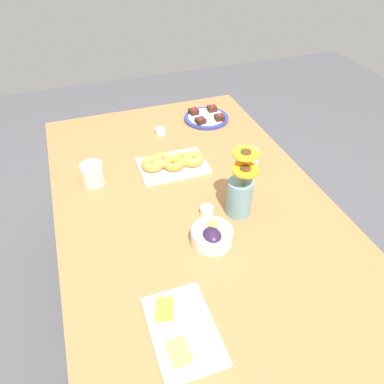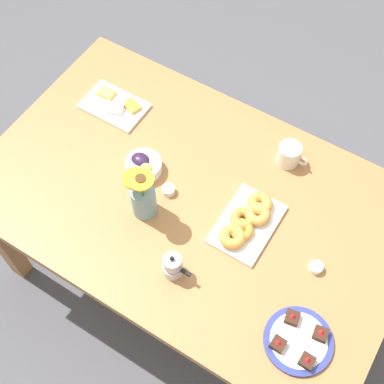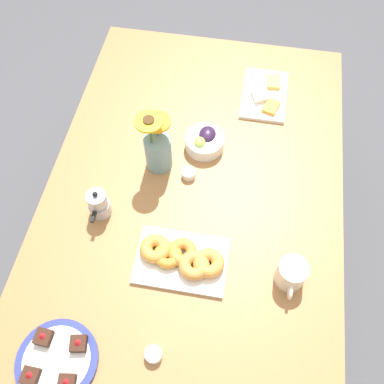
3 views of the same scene
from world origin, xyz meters
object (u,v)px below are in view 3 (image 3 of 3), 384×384
dining_table (192,210)px  coffee_mug (291,274)px  flower_vase (158,149)px  croissant_platter (182,258)px  grape_bowl (205,141)px  dessert_plate (57,361)px  jam_cup_honey (153,354)px  cheese_platter (265,95)px  jam_cup_berry (189,173)px  moka_pot (99,204)px

dining_table → coffee_mug: (0.23, 0.33, 0.13)m
flower_vase → dining_table: bearing=49.2°
croissant_platter → coffee_mug: bearing=89.7°
grape_bowl → dessert_plate: grape_bowl is taller
coffee_mug → jam_cup_honey: bearing=-51.3°
dining_table → grape_bowl: (-0.22, 0.01, 0.12)m
cheese_platter → jam_cup_berry: cheese_platter is taller
coffee_mug → jam_cup_berry: 0.48m
jam_cup_honey → dessert_plate: dessert_plate is taller
dining_table → jam_cup_berry: 0.14m
dining_table → grape_bowl: 0.25m
moka_pot → jam_cup_berry: bearing=125.9°
cheese_platter → moka_pot: moka_pot is taller
cheese_platter → croissant_platter: 0.75m
coffee_mug → cheese_platter: bearing=-169.7°
coffee_mug → dessert_plate: coffee_mug is taller
flower_vase → moka_pot: (0.22, -0.15, -0.04)m
jam_cup_honey → jam_cup_berry: 0.60m
cheese_platter → jam_cup_honey: size_ratio=5.42×
grape_bowl → flower_vase: 0.19m
moka_pot → cheese_platter: bearing=140.9°
moka_pot → dining_table: bearing=109.4°
jam_cup_berry → dining_table: bearing=16.8°
croissant_platter → cheese_platter: bearing=165.1°
dining_table → moka_pot: moka_pot is taller
moka_pot → jam_cup_honey: bearing=33.0°
coffee_mug → grape_bowl: size_ratio=0.89×
dining_table → flower_vase: size_ratio=6.34×
flower_vase → cheese_platter: bearing=138.4°
jam_cup_berry → moka_pot: (0.19, -0.26, 0.03)m
grape_bowl → jam_cup_berry: bearing=-14.2°
dessert_plate → moka_pot: 0.47m
coffee_mug → dining_table: bearing=-124.4°
dining_table → croissant_platter: croissant_platter is taller
dining_table → coffee_mug: size_ratio=12.98×
coffee_mug → moka_pot: (-0.13, -0.62, 0.00)m
croissant_platter → jam_cup_honey: size_ratio=6.12×
coffee_mug → moka_pot: bearing=-101.7°
cheese_platter → jam_cup_berry: 0.47m
coffee_mug → croissant_platter: size_ratio=0.42×
dining_table → croissant_platter: bearing=2.1°
croissant_platter → flower_vase: size_ratio=1.16×
jam_cup_berry → flower_vase: flower_vase is taller
dining_table → cheese_platter: size_ratio=6.15×
flower_vase → grape_bowl: bearing=125.8°
coffee_mug → croissant_platter: (-0.00, -0.33, -0.02)m
cheese_platter → croissant_platter: (0.73, -0.19, 0.01)m
grape_bowl → croissant_platter: bearing=0.0°
dessert_plate → flower_vase: (-0.69, 0.14, 0.08)m
dining_table → cheese_platter: 0.55m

